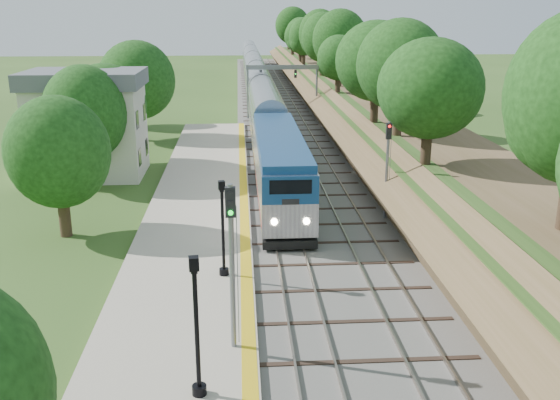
{
  "coord_description": "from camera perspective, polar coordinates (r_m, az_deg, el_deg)",
  "views": [
    {
      "loc": [
        -2.53,
        -17.62,
        12.35
      ],
      "look_at": [
        -0.5,
        13.42,
        2.8
      ],
      "focal_mm": 40.0,
      "sensor_mm": 36.0,
      "label": 1
    }
  ],
  "objects": [
    {
      "name": "yellow_stripe",
      "position": [
        35.68,
        -3.24,
        -2.55
      ],
      "size": [
        0.55,
        68.0,
        0.01
      ],
      "primitive_type": "cube",
      "color": "gold",
      "rests_on": "platform"
    },
    {
      "name": "signal_platform",
      "position": [
        22.14,
        -4.45,
        -4.54
      ],
      "size": [
        0.37,
        0.29,
        6.24
      ],
      "color": "slate",
      "rests_on": "platform"
    },
    {
      "name": "lamppost_far",
      "position": [
        28.89,
        -5.24,
        -3.1
      ],
      "size": [
        0.45,
        0.45,
        4.58
      ],
      "color": "black",
      "rests_on": "platform"
    },
    {
      "name": "train",
      "position": [
        89.75,
        -2.14,
        10.6
      ],
      "size": [
        2.98,
        119.58,
        4.38
      ],
      "color": "black",
      "rests_on": "trackbed"
    },
    {
      "name": "trees_behind_platform",
      "position": [
        40.02,
        -16.2,
        5.12
      ],
      "size": [
        7.82,
        53.32,
        7.21
      ],
      "color": "#332316",
      "rests_on": "ground"
    },
    {
      "name": "trackbed",
      "position": [
        78.71,
        -0.4,
        8.1
      ],
      "size": [
        9.5,
        170.0,
        0.28
      ],
      "color": "#4C4944",
      "rests_on": "ground"
    },
    {
      "name": "station_building",
      "position": [
        49.67,
        -17.16,
        6.74
      ],
      "size": [
        8.6,
        6.6,
        8.0
      ],
      "color": "beige",
      "rests_on": "ground"
    },
    {
      "name": "embankment",
      "position": [
        79.36,
        5.71,
        9.46
      ],
      "size": [
        10.64,
        170.0,
        11.7
      ],
      "color": "brown",
      "rests_on": "ground"
    },
    {
      "name": "ground",
      "position": [
        21.67,
        3.82,
        -17.73
      ],
      "size": [
        320.0,
        320.0,
        0.0
      ],
      "primitive_type": "plane",
      "color": "#2D4C19",
      "rests_on": "ground"
    },
    {
      "name": "lamppost_mid",
      "position": [
        20.23,
        -7.6,
        -12.16
      ],
      "size": [
        0.47,
        0.47,
        4.8
      ],
      "color": "black",
      "rests_on": "platform"
    },
    {
      "name": "signal_gantry",
      "position": [
        73.17,
        0.2,
        11.17
      ],
      "size": [
        8.4,
        0.38,
        6.2
      ],
      "color": "slate",
      "rests_on": "ground"
    },
    {
      "name": "platform",
      "position": [
        35.85,
        -7.8,
        -2.92
      ],
      "size": [
        6.4,
        68.0,
        0.38
      ],
      "primitive_type": "cube",
      "color": "#AEA58C",
      "rests_on": "ground"
    },
    {
      "name": "signal_farside",
      "position": [
        37.64,
        9.79,
        3.63
      ],
      "size": [
        0.33,
        0.26,
        5.95
      ],
      "color": "slate",
      "rests_on": "ground"
    }
  ]
}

